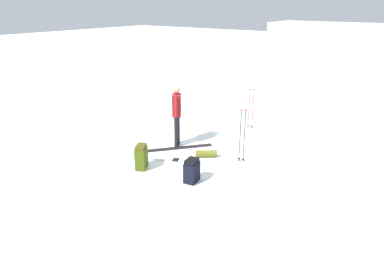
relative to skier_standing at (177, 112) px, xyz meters
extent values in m
plane|color=white|center=(0.59, -0.11, -0.95)|extent=(80.00, 80.00, 0.00)
cube|color=white|center=(-0.10, 26.38, 0.07)|extent=(16.13, 5.30, 2.05)
cylinder|color=black|center=(0.06, -0.08, -0.53)|extent=(0.14, 0.14, 0.85)
cylinder|color=black|center=(-0.06, 0.08, -0.53)|extent=(0.14, 0.14, 0.85)
cube|color=maroon|center=(0.00, 0.00, 0.20)|extent=(0.37, 0.40, 0.60)
cylinder|color=maroon|center=(0.13, -0.20, 0.23)|extent=(0.09, 0.09, 0.58)
cylinder|color=maroon|center=(-0.13, 0.20, 0.23)|extent=(0.09, 0.09, 0.58)
sphere|color=tan|center=(0.00, 0.00, 0.64)|extent=(0.22, 0.22, 0.22)
cube|color=black|center=(0.12, -0.16, -0.94)|extent=(1.30, 1.52, 0.02)
cube|color=black|center=(0.12, -0.16, -0.92)|extent=(0.14, 0.15, 0.03)
cube|color=black|center=(0.19, -0.23, -0.94)|extent=(1.30, 1.52, 0.02)
cube|color=black|center=(0.19, -0.23, -0.92)|extent=(0.14, 0.15, 0.03)
cube|color=silver|center=(0.58, -0.79, -0.94)|extent=(1.68, 0.76, 0.02)
cube|color=black|center=(0.58, -0.79, -0.92)|extent=(0.15, 0.11, 0.03)
cube|color=silver|center=(0.62, -0.88, -0.94)|extent=(1.68, 0.76, 0.02)
cube|color=black|center=(0.62, -0.88, -0.92)|extent=(0.15, 0.11, 0.03)
cube|color=black|center=(1.54, -1.44, -0.73)|extent=(0.31, 0.38, 0.46)
cube|color=black|center=(1.54, -1.44, -0.46)|extent=(0.28, 0.34, 0.08)
cube|color=#3F4D10|center=(0.20, -1.62, -0.69)|extent=(0.38, 0.43, 0.52)
cube|color=#484414|center=(0.20, -1.62, -0.39)|extent=(0.34, 0.39, 0.08)
cylinder|color=black|center=(1.88, 0.09, -0.30)|extent=(0.02, 0.02, 1.30)
sphere|color=#A51919|center=(1.88, 0.09, 0.38)|extent=(0.05, 0.05, 0.05)
cylinder|color=black|center=(1.88, 0.09, -0.89)|extent=(0.07, 0.07, 0.01)
cylinder|color=black|center=(1.98, 0.12, -0.30)|extent=(0.02, 0.02, 1.30)
sphere|color=#A51919|center=(1.98, 0.12, 0.38)|extent=(0.05, 0.05, 0.05)
cylinder|color=black|center=(1.98, 0.12, -0.89)|extent=(0.07, 0.07, 0.01)
cylinder|color=maroon|center=(0.95, 2.41, -0.35)|extent=(0.02, 0.02, 1.21)
sphere|color=#A51919|center=(0.95, 2.41, 0.28)|extent=(0.05, 0.05, 0.05)
cylinder|color=black|center=(0.95, 2.41, -0.89)|extent=(0.07, 0.07, 0.01)
cylinder|color=maroon|center=(1.07, 2.45, -0.35)|extent=(0.02, 0.02, 1.21)
sphere|color=#A51919|center=(1.07, 2.45, 0.28)|extent=(0.05, 0.05, 0.05)
cylinder|color=black|center=(1.07, 2.45, -0.89)|extent=(0.07, 0.07, 0.01)
cylinder|color=brown|center=(1.09, -0.19, -0.86)|extent=(0.55, 0.48, 0.18)
camera|label=1|loc=(5.45, -6.86, 2.76)|focal=31.91mm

